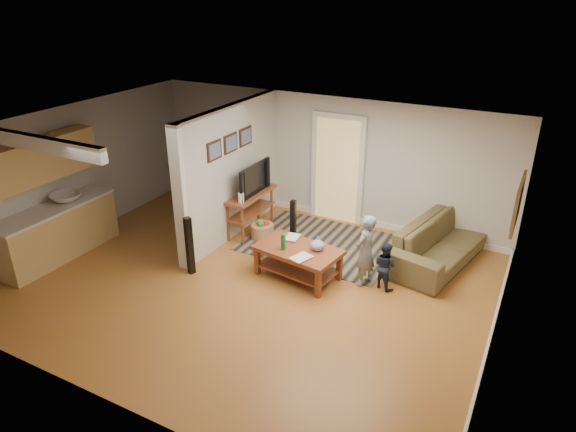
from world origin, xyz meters
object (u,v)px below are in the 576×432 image
object	(u,v)px
speaker_right	(293,224)
toy_basket	(262,230)
tv_console	(250,197)
coffee_table	(299,255)
sofa	(439,259)
speaker_left	(190,246)
child	(363,283)
toddler	(383,287)

from	to	relation	value
speaker_right	toy_basket	world-z (taller)	speaker_right
tv_console	coffee_table	bearing A→B (deg)	-34.87
sofa	toy_basket	size ratio (longest dim) A/B	5.72
speaker_left	child	distance (m)	2.91
speaker_left	toy_basket	bearing A→B (deg)	96.69
speaker_left	toddler	distance (m)	3.23
coffee_table	toy_basket	bearing A→B (deg)	142.91
speaker_right	toddler	size ratio (longest dim) A/B	1.19
sofa	speaker_right	bearing A→B (deg)	119.79
speaker_right	toy_basket	distance (m)	0.77
tv_console	toy_basket	distance (m)	0.68
sofa	coffee_table	distance (m)	2.60
sofa	tv_console	world-z (taller)	tv_console
speaker_right	tv_console	bearing A→B (deg)	162.42
toddler	speaker_left	bearing A→B (deg)	42.15
child	toddler	bearing A→B (deg)	110.53
tv_console	child	world-z (taller)	tv_console
speaker_left	child	size ratio (longest dim) A/B	0.84
coffee_table	speaker_left	world-z (taller)	speaker_left
coffee_table	speaker_left	distance (m)	1.82
tv_console	speaker_right	bearing A→B (deg)	-12.60
coffee_table	child	size ratio (longest dim) A/B	1.21
coffee_table	sofa	bearing A→B (deg)	40.87
sofa	coffee_table	xyz separation A→B (m)	(-1.94, -1.68, 0.42)
tv_console	speaker_right	xyz separation A→B (m)	(1.04, -0.23, -0.26)
toddler	coffee_table	bearing A→B (deg)	37.05
child	toddler	distance (m)	0.32
tv_console	speaker_left	size ratio (longest dim) A/B	1.26
toy_basket	toddler	xyz separation A→B (m)	(2.60, -0.61, -0.16)
child	toddler	world-z (taller)	child
tv_console	child	bearing A→B (deg)	-17.39
sofa	speaker_left	world-z (taller)	speaker_left
speaker_left	toddler	world-z (taller)	speaker_left
speaker_left	speaker_right	bearing A→B (deg)	75.58
toy_basket	child	world-z (taller)	child
coffee_table	toy_basket	size ratio (longest dim) A/B	3.40
speaker_right	toddler	xyz separation A→B (m)	(1.90, -0.53, -0.47)
tv_console	sofa	bearing A→B (deg)	8.95
coffee_table	child	distance (m)	1.14
toy_basket	toddler	distance (m)	2.68
toy_basket	child	distance (m)	2.38
sofa	toddler	xyz separation A→B (m)	(-0.60, -1.33, 0.00)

